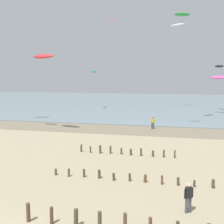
% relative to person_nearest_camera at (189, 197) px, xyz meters
% --- Properties ---
extents(wet_sand_strip, '(120.00, 6.37, 0.01)m').
position_rel_person_nearest_camera_xyz_m(wet_sand_strip, '(-8.04, 20.31, -0.91)').
color(wet_sand_strip, '#84755B').
rests_on(wet_sand_strip, ground).
extents(sea, '(160.00, 70.00, 0.10)m').
position_rel_person_nearest_camera_xyz_m(sea, '(-8.04, 58.49, -0.87)').
color(sea, gray).
rests_on(sea, ground).
extents(groyne_mid, '(17.08, 0.35, 0.66)m').
position_rel_person_nearest_camera_xyz_m(groyne_mid, '(-1.23, 3.42, -0.64)').
color(groyne_mid, brown).
rests_on(groyne_mid, ground).
extents(groyne_far, '(9.23, 0.34, 0.80)m').
position_rel_person_nearest_camera_xyz_m(groyne_far, '(-4.97, 9.32, -0.57)').
color(groyne_far, brown).
rests_on(groyne_far, ground).
extents(person_nearest_camera, '(0.51, 0.37, 1.71)m').
position_rel_person_nearest_camera_xyz_m(person_nearest_camera, '(0.00, 0.00, 0.00)').
color(person_nearest_camera, '#4C4C56').
rests_on(person_nearest_camera, ground).
extents(person_by_waterline, '(0.54, 0.32, 1.71)m').
position_rel_person_nearest_camera_xyz_m(person_by_waterline, '(-2.68, 21.77, 0.00)').
color(person_by_waterline, '#383842').
rests_on(person_by_waterline, ground).
extents(kite_aloft_1, '(1.89, 1.84, 0.56)m').
position_rel_person_nearest_camera_xyz_m(kite_aloft_1, '(-13.24, 44.18, 19.17)').
color(kite_aloft_1, '#E54C99').
extents(kite_aloft_4, '(3.62, 2.07, 0.86)m').
position_rel_person_nearest_camera_xyz_m(kite_aloft_4, '(-16.91, 17.20, 9.16)').
color(kite_aloft_4, red).
extents(kite_aloft_5, '(3.64, 2.81, 0.99)m').
position_rel_person_nearest_camera_xyz_m(kite_aloft_5, '(9.31, 37.39, 6.39)').
color(kite_aloft_5, '#E54C99').
extents(kite_aloft_6, '(1.92, 3.14, 0.63)m').
position_rel_person_nearest_camera_xyz_m(kite_aloft_6, '(10.03, 41.65, 8.65)').
color(kite_aloft_6, black).
extents(kite_aloft_7, '(2.40, 1.48, 0.60)m').
position_rel_person_nearest_camera_xyz_m(kite_aloft_7, '(0.86, 22.68, 14.88)').
color(kite_aloft_7, green).
extents(kite_aloft_8, '(3.38, 2.76, 0.62)m').
position_rel_person_nearest_camera_xyz_m(kite_aloft_8, '(1.49, 44.89, 17.84)').
color(kite_aloft_8, white).
extents(kite_aloft_9, '(1.88, 3.18, 0.82)m').
position_rel_person_nearest_camera_xyz_m(kite_aloft_9, '(-16.59, 40.62, 7.65)').
color(kite_aloft_9, green).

